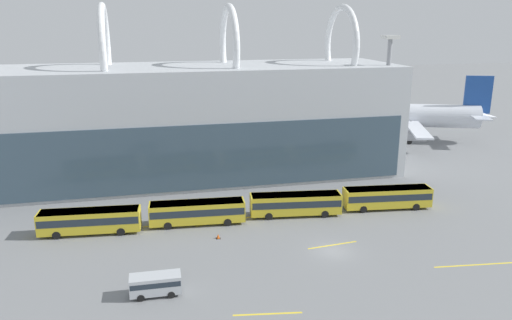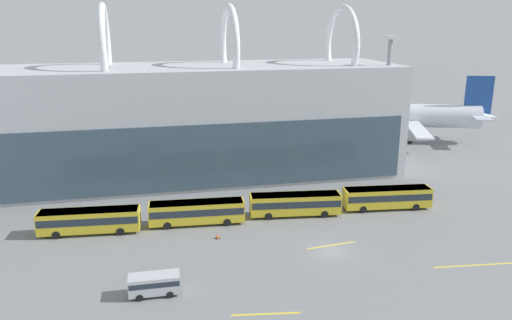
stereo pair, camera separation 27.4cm
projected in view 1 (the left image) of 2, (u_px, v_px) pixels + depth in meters
The scene contains 15 objects.
ground_plane at pixel (333, 251), 57.12m from camera, with size 440.00×440.00×0.00m, color slate.
airliner_at_gate_far at pixel (161, 121), 103.97m from camera, with size 38.47×43.12×14.24m.
airliner_parked_remote at pixel (405, 115), 107.97m from camera, with size 37.78×36.52×14.34m.
shuttle_bus_0 at pixel (90, 220), 61.55m from camera, with size 12.41×3.79×3.01m.
shuttle_bus_1 at pixel (197, 211), 64.35m from camera, with size 12.39×3.66×3.01m.
shuttle_bus_2 at pixel (296, 203), 67.23m from camera, with size 12.46×4.24×3.01m.
shuttle_bus_3 at pixel (387, 196), 69.71m from camera, with size 12.44×4.04×3.01m.
service_van_foreground at pixel (155, 283), 47.80m from camera, with size 4.92×2.12×2.07m.
floodlight_mast at pixel (387, 93), 83.28m from camera, with size 2.36×2.36×23.16m.
lane_stripe_0 at pixel (268, 314), 44.98m from camera, with size 6.30×0.25×0.01m, color yellow.
lane_stripe_1 at pixel (485, 264), 54.10m from camera, with size 11.52×0.25×0.01m, color yellow.
lane_stripe_2 at pixel (237, 219), 66.28m from camera, with size 11.31×0.25×0.01m, color yellow.
lane_stripe_4 at pixel (333, 245), 58.72m from camera, with size 6.32×0.25×0.01m, color yellow.
lane_stripe_5 at pixel (179, 222), 65.45m from camera, with size 9.58×0.25×0.01m, color yellow.
traffic_cone_0 at pixel (218, 236), 60.43m from camera, with size 0.54×0.54×0.58m.
Camera 1 is at (-20.44, -48.76, 25.59)m, focal length 35.00 mm.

